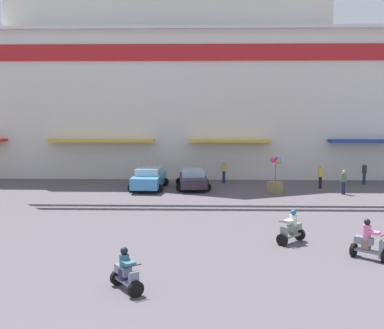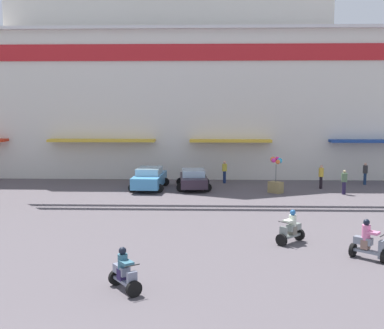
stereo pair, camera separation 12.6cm
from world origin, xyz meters
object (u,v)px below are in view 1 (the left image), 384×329
object	(u,v)px
parked_car_0	(149,178)
pedestrian_0	(320,175)
scooter_rider_1	(369,243)
pedestrian_3	(344,181)
scooter_rider_2	(292,229)
scooter_rider_7	(126,273)
pedestrian_1	(364,172)
parked_car_1	(193,179)
balloon_vendor_cart	(275,179)
pedestrian_2	(224,170)

from	to	relation	value
parked_car_0	pedestrian_0	distance (m)	12.09
scooter_rider_1	pedestrian_3	xyz separation A→B (m)	(2.84, 13.80, 0.26)
scooter_rider_1	pedestrian_3	bearing A→B (deg)	78.39
parked_car_0	scooter_rider_2	xyz separation A→B (m)	(7.68, -13.21, -0.18)
scooter_rider_7	pedestrian_1	size ratio (longest dim) A/B	0.87
parked_car_1	pedestrian_0	world-z (taller)	pedestrian_0
parked_car_0	scooter_rider_2	distance (m)	15.28
scooter_rider_1	pedestrian_0	bearing A→B (deg)	83.53
balloon_vendor_cart	scooter_rider_1	bearing A→B (deg)	-83.57
pedestrian_1	balloon_vendor_cart	bearing A→B (deg)	-153.18
parked_car_0	scooter_rider_2	size ratio (longest dim) A/B	3.11
balloon_vendor_cart	pedestrian_3	bearing A→B (deg)	-5.43
parked_car_1	scooter_rider_1	distance (m)	17.19
parked_car_0	parked_car_1	bearing A→B (deg)	4.31
pedestrian_0	pedestrian_2	size ratio (longest dim) A/B	1.00
scooter_rider_1	scooter_rider_2	size ratio (longest dim) A/B	1.09
pedestrian_2	scooter_rider_2	bearing A→B (deg)	-81.72
scooter_rider_2	pedestrian_2	world-z (taller)	pedestrian_2
parked_car_0	balloon_vendor_cart	distance (m)	8.74
scooter_rider_7	balloon_vendor_cart	world-z (taller)	balloon_vendor_cart
pedestrian_0	scooter_rider_7	bearing A→B (deg)	-118.71
scooter_rider_1	balloon_vendor_cart	world-z (taller)	balloon_vendor_cart
pedestrian_1	pedestrian_3	distance (m)	4.78
scooter_rider_2	pedestrian_3	xyz separation A→B (m)	(5.42, 11.63, 0.31)
parked_car_1	scooter_rider_2	bearing A→B (deg)	-71.10
balloon_vendor_cart	scooter_rider_7	bearing A→B (deg)	-112.23
scooter_rider_7	parked_car_0	bearing A→B (deg)	94.34
parked_car_0	pedestrian_1	bearing A→B (deg)	8.71
parked_car_1	scooter_rider_1	xyz separation A→B (m)	(7.19, -15.62, -0.06)
balloon_vendor_cart	scooter_rider_2	bearing A→B (deg)	-94.65
pedestrian_3	parked_car_0	bearing A→B (deg)	173.11
pedestrian_1	scooter_rider_2	bearing A→B (deg)	-117.24
pedestrian_0	pedestrian_1	bearing A→B (deg)	26.56
parked_car_0	scooter_rider_7	distance (m)	18.91
scooter_rider_2	balloon_vendor_cart	distance (m)	12.10
scooter_rider_1	pedestrian_2	size ratio (longest dim) A/B	0.93
parked_car_0	pedestrian_2	xyz separation A→B (m)	(5.35, 2.81, 0.19)
scooter_rider_1	balloon_vendor_cart	bearing A→B (deg)	96.43
scooter_rider_1	balloon_vendor_cart	distance (m)	14.32
parked_car_1	pedestrian_1	bearing A→B (deg)	9.77
scooter_rider_1	scooter_rider_7	xyz separation A→B (m)	(-8.84, -3.47, -0.07)
scooter_rider_7	pedestrian_2	size ratio (longest dim) A/B	0.84
pedestrian_0	scooter_rider_2	bearing A→B (deg)	-107.67
scooter_rider_2	pedestrian_1	world-z (taller)	pedestrian_1
scooter_rider_2	pedestrian_3	world-z (taller)	pedestrian_3
scooter_rider_1	pedestrian_2	bearing A→B (deg)	105.12
scooter_rider_1	parked_car_0	bearing A→B (deg)	123.72
pedestrian_3	balloon_vendor_cart	xyz separation A→B (m)	(-4.44, 0.42, 0.06)
pedestrian_0	parked_car_0	bearing A→B (deg)	-177.22
scooter_rider_1	balloon_vendor_cart	size ratio (longest dim) A/B	0.65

